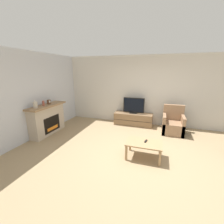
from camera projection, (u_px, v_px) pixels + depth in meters
ground_plane at (140, 155)px, 3.91m from camera, size 24.00×24.00×0.00m
wall_back at (150, 91)px, 5.84m from camera, size 12.00×0.06×2.70m
wall_left at (29, 97)px, 4.59m from camera, size 0.06×12.00×2.70m
fireplace at (47, 119)px, 5.12m from camera, size 0.49×1.46×1.02m
mantel_vase_left at (35, 105)px, 4.55m from camera, size 0.13×0.13×0.23m
mantel_vase_centre_left at (43, 103)px, 4.86m from camera, size 0.07×0.07×0.17m
mantel_clock at (49, 102)px, 5.09m from camera, size 0.08×0.11×0.15m
tv_stand at (133, 119)px, 6.02m from camera, size 1.49×0.50×0.48m
tv at (134, 106)px, 5.87m from camera, size 0.82×0.18×0.62m
armchair at (173, 124)px, 5.25m from camera, size 0.70×0.76×0.95m
coffee_table at (144, 144)px, 3.69m from camera, size 0.86×0.57×0.42m
remote at (146, 141)px, 3.72m from camera, size 0.07×0.15×0.02m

